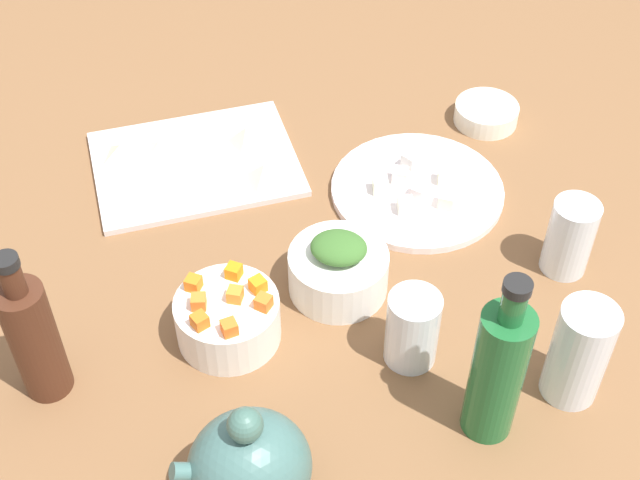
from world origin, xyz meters
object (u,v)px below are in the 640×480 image
Objects in this scene: cutting_board at (196,164)px; drinking_glass_0 at (579,353)px; teapot at (249,466)px; bottle_0 at (33,337)px; bowl_carrots at (228,319)px; bowl_small_side at (486,114)px; bowl_greens at (338,272)px; drinking_glass_1 at (412,329)px; drinking_glass_2 at (570,237)px; bottle_1 at (498,371)px; plate_tofu at (417,190)px.

cutting_board is 65.11cm from drinking_glass_0.
teapot is 0.73× the size of bottle_0.
bowl_carrots reaches higher than cutting_board.
bottle_0 is (71.86, 34.83, 7.63)cm from bowl_small_side.
drinking_glass_0 is at bearing 153.50° from bowl_carrots.
bottle_0 is at bearing 4.52° from bowl_carrots.
bowl_greens is 1.26× the size of drinking_glass_1.
bottle_0 is 1.98× the size of drinking_glass_2.
bowl_greens is 0.54× the size of bottle_1.
bowl_carrots is 1.28× the size of bowl_small_side.
drinking_glass_1 is (-23.23, -14.06, -1.41)cm from teapot.
bottle_0 is at bearing -46.04° from teapot.
bowl_carrots is at bearing -26.50° from drinking_glass_0.
teapot reaches higher than bowl_small_side.
bottle_1 is 29.34cm from drinking_glass_2.
bowl_small_side is 0.63× the size of teapot.
drinking_glass_2 is (-46.71, 0.11, 2.44)cm from bowl_carrots.
bottle_1 is (-28.58, -2.27, 3.60)cm from teapot.
teapot reaches higher than bowl_greens.
bottle_0 is (22.66, 1.79, 6.02)cm from bowl_carrots.
bottle_0 reaches higher than drinking_glass_0.
cutting_board is 2.98× the size of bowl_small_side.
bottle_1 reaches higher than drinking_glass_0.
bottle_1 is (-49.22, 19.15, 1.04)cm from bottle_0.
drinking_glass_1 is (-5.51, 13.39, 2.14)cm from bowl_greens.
drinking_glass_0 is at bearing 65.52° from drinking_glass_2.
bottle_0 is 1.59× the size of drinking_glass_0.
teapot is 40.35cm from drinking_glass_0.
teapot is 28.89cm from bottle_1.
bottle_0 reaches higher than cutting_board.
drinking_glass_0 is (-11.55, -1.93, -3.21)cm from bottle_1.
bottle_1 is at bearing 114.47° from cutting_board.
teapot is 1.44× the size of drinking_glass_2.
plate_tofu is 1.05× the size of bottle_1.
drinking_glass_1 is 0.93× the size of drinking_glass_2.
bowl_greens is 28.34cm from bottle_1.
teapot is 53.93cm from drinking_glass_2.
bowl_greens is at bearing -46.06° from drinking_glass_0.
plate_tofu is 2.28× the size of drinking_glass_2.
bottle_1 reaches higher than bowl_small_side.
drinking_glass_2 is at bearing -154.65° from teapot.
drinking_glass_2 is at bearing 85.70° from bowl_small_side.
bottle_0 is at bearing -9.51° from drinking_glass_1.
bottle_1 is (-10.85, 25.19, 7.15)cm from bowl_greens.
drinking_glass_1 reaches higher than bowl_small_side.
bowl_carrots is 0.59× the size of bottle_0.
bowl_carrots is at bearing 33.88° from bowl_small_side.
bowl_carrots is 42.76cm from drinking_glass_0.
teapot is at bearing 51.03° from plate_tofu.
teapot is (2.01, 23.20, 3.46)cm from bowl_carrots.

